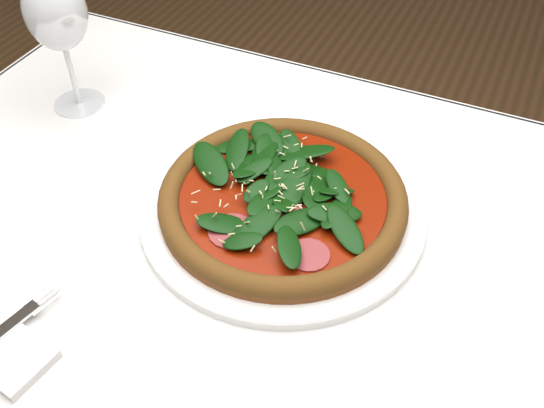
% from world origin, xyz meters
% --- Properties ---
extents(dining_table, '(1.21, 0.81, 0.75)m').
position_xyz_m(dining_table, '(0.00, 0.00, 0.65)').
color(dining_table, silver).
rests_on(dining_table, ground).
extents(plate, '(0.39, 0.39, 0.02)m').
position_xyz_m(plate, '(0.00, 0.04, 0.76)').
color(plate, white).
rests_on(plate, dining_table).
extents(pizza, '(0.42, 0.42, 0.04)m').
position_xyz_m(pizza, '(0.00, 0.04, 0.78)').
color(pizza, brown).
rests_on(pizza, plate).
extents(wine_glass, '(0.09, 0.09, 0.23)m').
position_xyz_m(wine_glass, '(-0.41, 0.13, 0.91)').
color(wine_glass, silver).
rests_on(wine_glass, dining_table).
extents(fork, '(0.05, 0.16, 0.00)m').
position_xyz_m(fork, '(-0.20, -0.26, 0.76)').
color(fork, silver).
rests_on(fork, napkin).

